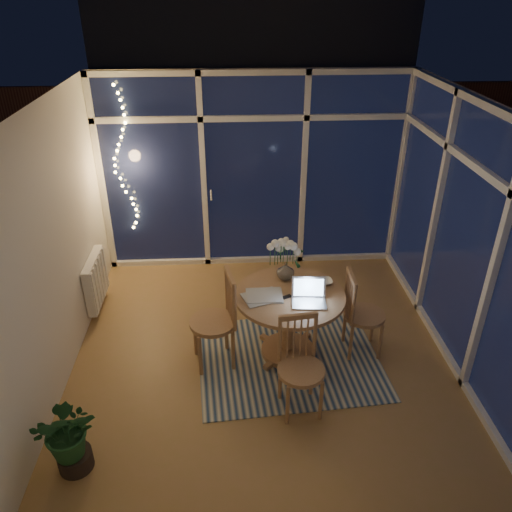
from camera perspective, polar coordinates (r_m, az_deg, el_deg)
The scene contains 25 objects.
floor at distance 5.51m, azimuth 0.91°, elevation -10.63°, with size 4.00×4.00×0.00m, color #9B7A43.
ceiling at distance 4.34m, azimuth 1.19°, elevation 16.80°, with size 4.00×4.00×0.00m, color silver.
wall_back at distance 6.62m, azimuth -0.27°, elevation 9.47°, with size 4.00×0.04×2.60m, color silver.
wall_front at distance 3.17m, azimuth 3.84°, elevation -15.62°, with size 4.00×0.04×2.60m, color silver.
wall_left at distance 5.06m, azimuth -22.19°, elevation 0.70°, with size 0.04×4.00×2.60m, color silver.
wall_right at distance 5.32m, azimuth 23.07°, elevation 1.90°, with size 0.04×4.00×2.60m, color silver.
window_wall_back at distance 6.58m, azimuth -0.25°, elevation 9.36°, with size 4.00×0.10×2.60m, color white.
window_wall_right at distance 5.30m, azimuth 22.69°, elevation 1.89°, with size 0.10×4.00×2.60m, color white.
radiator at distance 6.22m, azimuth -17.85°, elevation -2.64°, with size 0.10×0.70×0.58m, color white.
fairy_lights at distance 6.56m, azimuth -15.01°, elevation 10.37°, with size 0.24×0.10×1.85m, color #FFD366, non-canonical shape.
garden_patio at distance 9.93m, azimuth 1.70°, elevation 7.94°, with size 12.00×6.00×0.10m, color black.
garden_fence at distance 10.08m, azimuth -1.39°, elevation 14.01°, with size 11.00×0.08×1.80m, color #351A13.
neighbour_roof at distance 12.81m, azimuth -0.56°, elevation 23.17°, with size 7.00×3.00×2.20m, color #2F3138.
garden_shrubs at distance 8.24m, azimuth -6.41°, elevation 7.00°, with size 0.90×0.90×0.90m, color black.
rug at distance 5.40m, azimuth 3.77°, elevation -11.66°, with size 1.88×1.51×0.01m, color beige.
dining_table at distance 5.24m, azimuth 3.77°, elevation -7.85°, with size 1.11×1.11×0.76m, color #987044.
chair_left at distance 5.05m, azimuth -4.98°, elevation -7.34°, with size 0.49×0.49×1.06m, color #987044.
chair_right at distance 5.33m, azimuth 12.31°, elevation -6.40°, with size 0.45×0.45×0.98m, color #987044.
chair_front at distance 4.57m, azimuth 5.20°, elevation -12.70°, with size 0.45×0.45×0.97m, color #987044.
laptop at distance 4.83m, azimuth 6.13°, elevation -4.24°, with size 0.33×0.28×0.24m, color silver, non-canonical shape.
flower_vase at distance 5.21m, azimuth 3.40°, elevation -1.63°, with size 0.20×0.20×0.21m, color silver.
bowl at distance 5.22m, azimuth 7.84°, elevation -2.93°, with size 0.15×0.15×0.04m, color white.
newspapers at distance 4.94m, azimuth 0.61°, elevation -4.79°, with size 0.36×0.27×0.02m, color beige.
phone at distance 4.97m, azimuth 3.54°, elevation -4.67°, with size 0.10×0.05×0.01m, color black.
potted_plant at distance 4.43m, azimuth -20.59°, elevation -18.51°, with size 0.54×0.47×0.76m, color #1A4B25.
Camera 1 is at (-0.34, -4.23, 3.52)m, focal length 35.00 mm.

